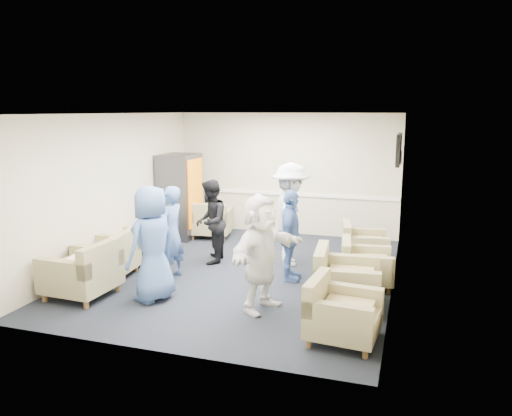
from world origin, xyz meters
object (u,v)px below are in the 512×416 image
(person_mid_right, at_px, (290,236))
(armchair_right_midnear, at_px, (343,282))
(armchair_left_far, at_px, (139,245))
(armchair_right_midfar, at_px, (363,266))
(person_back_left, at_px, (210,222))
(armchair_right_near, at_px, (339,315))
(armchair_left_mid, at_px, (110,257))
(armchair_right_far, at_px, (362,247))
(vending_machine, at_px, (180,196))
(armchair_left_near, at_px, (85,273))
(person_front_left, at_px, (152,244))
(person_front_right, at_px, (261,253))
(person_back_right, at_px, (291,214))
(armchair_corner, at_px, (211,222))
(person_mid_left, at_px, (171,233))

(person_mid_right, bearing_deg, armchair_right_midnear, -138.12)
(armchair_left_far, relative_size, armchair_right_midfar, 0.96)
(person_back_left, bearing_deg, armchair_right_near, 35.25)
(armchair_left_mid, relative_size, armchair_right_far, 1.00)
(vending_machine, bearing_deg, armchair_right_midfar, -24.96)
(vending_machine, height_order, person_mid_right, vending_machine)
(armchair_left_mid, xyz_separation_m, vending_machine, (-0.06, 2.78, 0.58))
(armchair_right_near, bearing_deg, armchair_left_near, 90.76)
(armchair_right_near, distance_m, person_back_left, 3.69)
(person_front_left, relative_size, person_front_right, 1.03)
(person_back_right, bearing_deg, armchair_left_mid, 102.78)
(armchair_corner, height_order, person_front_right, person_front_right)
(armchair_right_midfar, height_order, person_front_left, person_front_left)
(person_front_right, bearing_deg, vending_machine, 59.64)
(armchair_right_near, bearing_deg, armchair_left_far, 67.15)
(armchair_corner, bearing_deg, armchair_left_mid, 69.78)
(armchair_corner, xyz_separation_m, person_front_right, (2.25, -3.54, 0.49))
(armchair_right_midnear, distance_m, person_mid_right, 1.37)
(armchair_right_far, relative_size, person_back_right, 0.50)
(person_front_left, height_order, person_mid_left, person_front_left)
(armchair_right_midnear, bearing_deg, armchair_left_mid, 83.06)
(armchair_right_midnear, xyz_separation_m, armchair_right_midfar, (0.19, 0.97, -0.04))
(person_back_left, bearing_deg, vending_machine, -150.79)
(person_front_right, bearing_deg, armchair_left_near, 116.32)
(armchair_left_far, xyz_separation_m, person_back_right, (2.71, 0.68, 0.61))
(person_back_left, relative_size, person_back_right, 0.83)
(armchair_right_midnear, distance_m, person_front_right, 1.25)
(armchair_left_far, relative_size, person_back_left, 0.56)
(armchair_corner, bearing_deg, person_front_right, 113.16)
(person_front_right, bearing_deg, person_back_left, 58.82)
(person_back_right, bearing_deg, armchair_right_midfar, -136.22)
(person_front_left, bearing_deg, armchair_right_midfar, 137.38)
(armchair_corner, distance_m, person_front_left, 3.74)
(person_back_right, relative_size, person_front_right, 1.12)
(armchair_right_near, height_order, armchair_right_midfar, armchair_right_near)
(person_front_left, bearing_deg, armchair_left_near, -58.78)
(armchair_left_mid, xyz_separation_m, person_back_right, (2.70, 1.60, 0.58))
(armchair_corner, distance_m, person_mid_right, 3.24)
(armchair_right_midfar, xyz_separation_m, person_mid_left, (-3.08, -0.59, 0.46))
(person_back_right, relative_size, person_mid_right, 1.23)
(armchair_left_far, xyz_separation_m, armchair_right_midfar, (4.08, -0.06, 0.00))
(armchair_left_near, height_order, vending_machine, vending_machine)
(armchair_left_near, bearing_deg, armchair_right_midnear, 104.79)
(armchair_right_midfar, relative_size, armchair_corner, 0.91)
(armchair_right_midnear, bearing_deg, person_front_left, 96.80)
(armchair_left_mid, height_order, person_mid_left, person_mid_left)
(vending_machine, distance_m, person_front_left, 3.69)
(person_mid_left, bearing_deg, armchair_right_midnear, 91.29)
(vending_machine, distance_m, person_back_left, 2.03)
(armchair_right_midnear, bearing_deg, person_front_right, 107.85)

